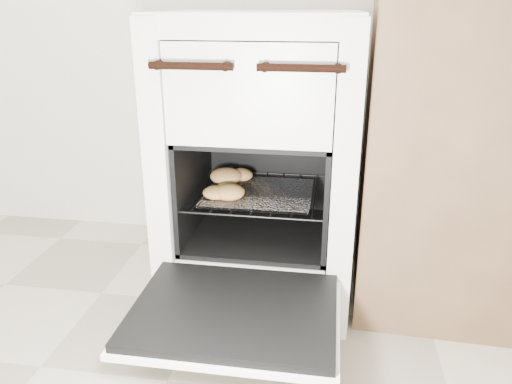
% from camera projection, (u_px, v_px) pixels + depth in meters
% --- Properties ---
extents(stove, '(0.54, 0.60, 0.83)m').
position_uv_depth(stove, '(263.00, 163.00, 1.51)').
color(stove, white).
rests_on(stove, ground).
extents(oven_door, '(0.49, 0.38, 0.03)m').
position_uv_depth(oven_door, '(234.00, 313.00, 1.16)').
color(oven_door, black).
rests_on(oven_door, stove).
extents(oven_rack, '(0.40, 0.38, 0.01)m').
position_uv_depth(oven_rack, '(260.00, 193.00, 1.48)').
color(oven_rack, black).
rests_on(oven_rack, stove).
extents(foil_sheet, '(0.31, 0.27, 0.01)m').
position_uv_depth(foil_sheet, '(259.00, 193.00, 1.46)').
color(foil_sheet, white).
rests_on(foil_sheet, oven_rack).
extents(baked_rolls, '(0.15, 0.25, 0.05)m').
position_uv_depth(baked_rolls, '(228.00, 183.00, 1.47)').
color(baked_rolls, tan).
rests_on(baked_rolls, foil_sheet).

